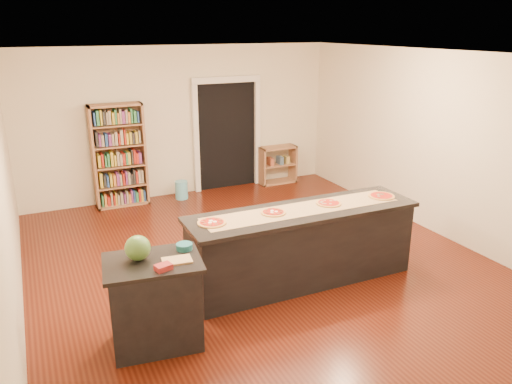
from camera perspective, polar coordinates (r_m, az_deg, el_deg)
name	(u,v)px	position (r m, az deg, el deg)	size (l,w,h in m)	color
room	(263,167)	(6.42, 0.76, 2.88)	(6.00, 7.00, 2.80)	beige
doorway	(227,129)	(9.90, -3.35, 7.25)	(1.40, 0.09, 2.21)	black
kitchen_island	(302,246)	(6.35, 5.31, -6.12)	(2.96, 0.80, 0.97)	black
side_counter	(155,302)	(5.25, -11.46, -12.26)	(0.95, 0.69, 0.94)	black
bookshelf	(119,156)	(9.23, -15.38, 4.01)	(0.92, 0.33, 1.85)	#A2724F
low_shelf	(277,165)	(10.36, 2.46, 3.13)	(0.77, 0.33, 0.77)	#A2724F
waste_bin	(181,190)	(9.54, -8.51, 0.23)	(0.24, 0.24, 0.34)	#65C2E1
kraft_paper	(303,209)	(6.18, 5.35, -1.95)	(2.57, 0.46, 0.00)	tan
watermelon	(138,248)	(5.03, -13.37, -6.24)	(0.25, 0.25, 0.25)	#144214
cutting_board	(177,260)	(4.98, -9.02, -7.72)	(0.29, 0.19, 0.02)	tan
package_red	(163,267)	(4.83, -10.54, -8.43)	(0.15, 0.11, 0.05)	maroon
package_teal	(184,247)	(5.21, -8.19, -6.19)	(0.17, 0.17, 0.06)	#195966
pizza_a	(212,223)	(5.73, -5.07, -3.49)	(0.33, 0.33, 0.02)	#B58A45
pizza_b	(273,212)	(6.02, 1.99, -2.33)	(0.29, 0.29, 0.02)	#B58A45
pizza_c	(329,203)	(6.39, 8.30, -1.26)	(0.32, 0.32, 0.02)	#B58A45
pizza_d	(381,196)	(6.80, 14.14, -0.43)	(0.33, 0.33, 0.02)	#B58A45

